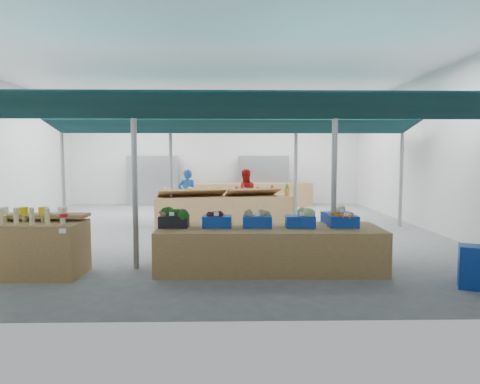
{
  "coord_description": "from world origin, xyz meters",
  "views": [
    {
      "loc": [
        0.69,
        -11.49,
        1.97
      ],
      "look_at": [
        0.89,
        -1.6,
        1.16
      ],
      "focal_mm": 32.0,
      "sensor_mm": 36.0,
      "label": 1
    }
  ],
  "objects_px": {
    "veg_counter": "(269,248)",
    "vendor_right": "(245,195)",
    "fruit_counter": "(225,211)",
    "crate_stack": "(478,267)",
    "vendor_left": "(187,195)",
    "bottle_shelf": "(23,247)"
  },
  "relations": [
    {
      "from": "veg_counter",
      "to": "vendor_left",
      "type": "relative_size",
      "value": 2.43
    },
    {
      "from": "crate_stack",
      "to": "vendor_left",
      "type": "height_order",
      "value": "vendor_left"
    },
    {
      "from": "bottle_shelf",
      "to": "vendor_left",
      "type": "height_order",
      "value": "vendor_left"
    },
    {
      "from": "veg_counter",
      "to": "crate_stack",
      "type": "bearing_deg",
      "value": -20.23
    },
    {
      "from": "veg_counter",
      "to": "vendor_left",
      "type": "distance_m",
      "value": 6.3
    },
    {
      "from": "fruit_counter",
      "to": "vendor_right",
      "type": "height_order",
      "value": "vendor_right"
    },
    {
      "from": "fruit_counter",
      "to": "crate_stack",
      "type": "distance_m",
      "value": 7.16
    },
    {
      "from": "bottle_shelf",
      "to": "fruit_counter",
      "type": "distance_m",
      "value": 6.09
    },
    {
      "from": "bottle_shelf",
      "to": "crate_stack",
      "type": "distance_m",
      "value": 7.24
    },
    {
      "from": "veg_counter",
      "to": "vendor_left",
      "type": "xyz_separation_m",
      "value": [
        -2.04,
        5.95,
        0.42
      ]
    },
    {
      "from": "vendor_left",
      "to": "vendor_right",
      "type": "xyz_separation_m",
      "value": [
        1.8,
        0.0,
        0.0
      ]
    },
    {
      "from": "fruit_counter",
      "to": "crate_stack",
      "type": "height_order",
      "value": "fruit_counter"
    },
    {
      "from": "vendor_left",
      "to": "fruit_counter",
      "type": "bearing_deg",
      "value": 129.78
    },
    {
      "from": "veg_counter",
      "to": "vendor_right",
      "type": "bearing_deg",
      "value": 93.14
    },
    {
      "from": "veg_counter",
      "to": "crate_stack",
      "type": "distance_m",
      "value": 3.25
    },
    {
      "from": "fruit_counter",
      "to": "crate_stack",
      "type": "bearing_deg",
      "value": -64.93
    },
    {
      "from": "bottle_shelf",
      "to": "vendor_right",
      "type": "height_order",
      "value": "vendor_right"
    },
    {
      "from": "bottle_shelf",
      "to": "crate_stack",
      "type": "height_order",
      "value": "bottle_shelf"
    },
    {
      "from": "bottle_shelf",
      "to": "veg_counter",
      "type": "height_order",
      "value": "bottle_shelf"
    },
    {
      "from": "bottle_shelf",
      "to": "fruit_counter",
      "type": "relative_size",
      "value": 0.51
    },
    {
      "from": "bottle_shelf",
      "to": "vendor_right",
      "type": "xyz_separation_m",
      "value": [
        3.91,
        6.22,
        0.32
      ]
    },
    {
      "from": "fruit_counter",
      "to": "vendor_left",
      "type": "relative_size",
      "value": 2.5
    }
  ]
}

